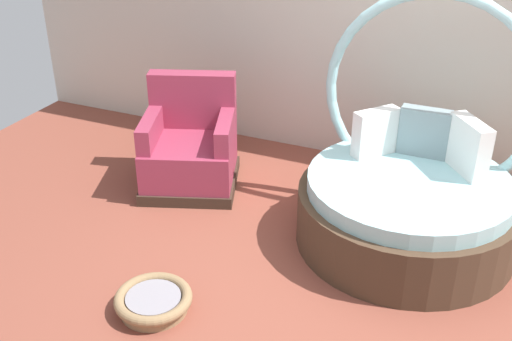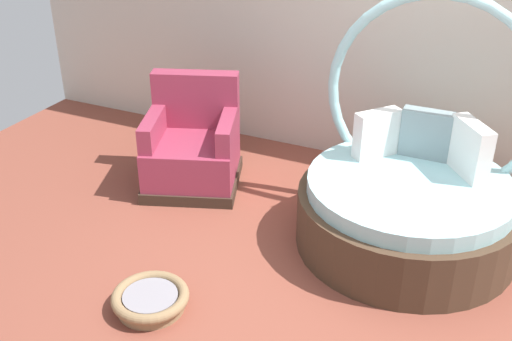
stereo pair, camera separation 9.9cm
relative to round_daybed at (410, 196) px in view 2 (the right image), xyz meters
name	(u,v)px [view 2 (the right image)]	position (x,y,z in m)	size (l,w,h in m)	color
ground_plane	(330,285)	(-0.34, -0.77, -0.39)	(8.00, 8.00, 0.02)	brown
back_wall	(417,26)	(-0.34, 1.24, 0.94)	(8.00, 0.12, 2.64)	beige
round_daybed	(410,196)	(0.00, 0.00, 0.00)	(1.63, 1.63, 1.83)	#473323
red_armchair	(193,148)	(-1.93, 0.09, -0.05)	(1.03, 1.03, 0.94)	#38281E
pet_basket	(151,299)	(-1.32, -1.51, -0.30)	(0.51, 0.51, 0.13)	#8E704C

